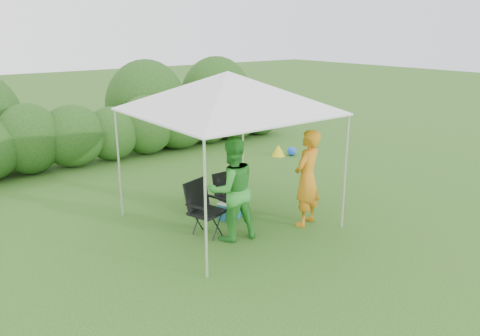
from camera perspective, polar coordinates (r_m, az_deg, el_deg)
ground at (r=8.66m, az=0.61°, el=-7.50°), size 70.00×70.00×0.00m
hedge at (r=13.43m, az=-15.41°, el=4.38°), size 12.22×1.53×1.80m
canopy at (r=8.37m, az=-1.47°, el=9.23°), size 3.10×3.10×2.83m
chair_right at (r=9.21m, az=-1.62°, el=-2.85°), size 0.52×0.47×0.83m
chair_left at (r=8.30m, az=-4.56°, el=-4.47°), size 0.72×0.68×0.99m
man at (r=8.66m, az=8.17°, el=-1.24°), size 0.76×0.61×1.81m
woman at (r=7.99m, az=-0.99°, el=-2.63°), size 1.01×0.86×1.81m
cooler at (r=9.07m, az=-1.22°, el=-5.13°), size 0.49×0.42×0.35m
bottle at (r=8.97m, az=-0.77°, el=-3.47°), size 0.06×0.06×0.21m
lawn_toy at (r=13.56m, az=5.12°, el=2.13°), size 0.65×0.54×0.33m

